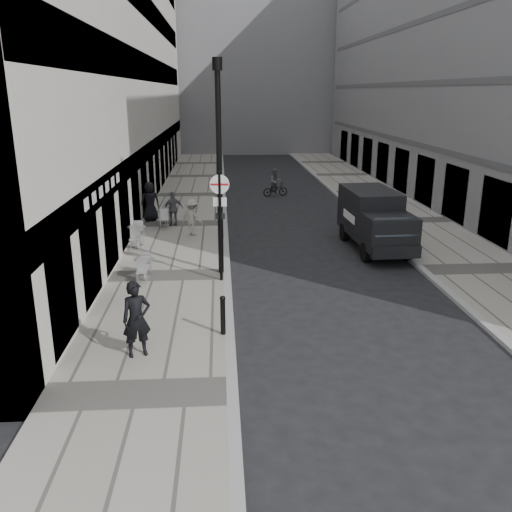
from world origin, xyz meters
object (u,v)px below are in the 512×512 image
at_px(walking_man, 136,319).
at_px(panel_van, 374,217).
at_px(lamppost, 219,159).
at_px(cyclist, 275,186).
at_px(sign_post, 220,212).

xyz_separation_m(walking_man, panel_van, (8.20, 9.08, 0.27)).
bearing_deg(lamppost, cyclist, 77.17).
distance_m(walking_man, sign_post, 5.81).
bearing_deg(walking_man, cyclist, 55.71).
height_order(sign_post, panel_van, sign_post).
distance_m(lamppost, cyclist, 15.57).
distance_m(walking_man, panel_van, 12.23).
height_order(walking_man, cyclist, walking_man).
relative_size(lamppost, cyclist, 4.21).
distance_m(lamppost, panel_van, 7.40).
relative_size(sign_post, lamppost, 0.51).
height_order(sign_post, lamppost, lamppost).
bearing_deg(sign_post, panel_van, 35.87).
bearing_deg(sign_post, walking_man, -106.59).
distance_m(sign_post, lamppost, 1.81).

